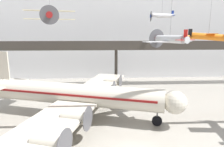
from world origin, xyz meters
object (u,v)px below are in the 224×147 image
suspended_plane_orange_highwing (208,36)px  suspended_plane_white_twin (162,16)px  airliner_silver_main (75,95)px  suspended_plane_cream_biplane (50,16)px  suspended_plane_silver_racer (170,39)px

suspended_plane_orange_highwing → suspended_plane_white_twin: bearing=131.2°
airliner_silver_main → suspended_plane_orange_highwing: bearing=30.9°
airliner_silver_main → suspended_plane_cream_biplane: suspended_plane_cream_biplane is taller
suspended_plane_silver_racer → suspended_plane_white_twin: size_ratio=1.45×
suspended_plane_cream_biplane → suspended_plane_orange_highwing: suspended_plane_cream_biplane is taller
airliner_silver_main → suspended_plane_cream_biplane: size_ratio=4.16×
suspended_plane_silver_racer → suspended_plane_cream_biplane: (-17.77, 8.16, 3.58)m
airliner_silver_main → suspended_plane_white_twin: 27.86m
airliner_silver_main → suspended_plane_cream_biplane: (-4.70, 7.81, 11.30)m
suspended_plane_cream_biplane → suspended_plane_silver_racer: bearing=53.9°
airliner_silver_main → suspended_plane_cream_biplane: 14.52m
suspended_plane_orange_highwing → suspended_plane_white_twin: (-4.09, 12.94, 4.28)m
airliner_silver_main → suspended_plane_white_twin: size_ratio=5.23×
suspended_plane_orange_highwing → suspended_plane_white_twin: size_ratio=1.40×
airliner_silver_main → suspended_plane_orange_highwing: size_ratio=3.73×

